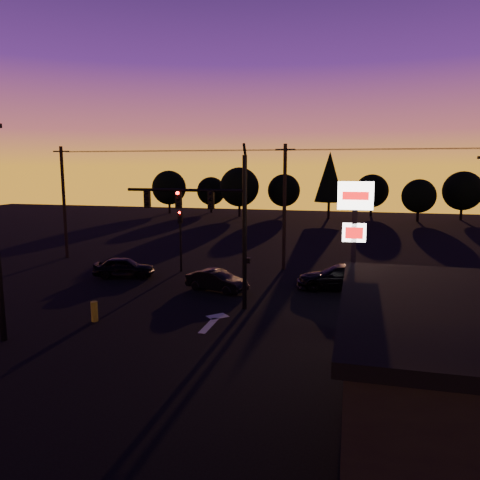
# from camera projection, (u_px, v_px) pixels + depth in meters

# --- Properties ---
(ground) EXTENTS (120.00, 120.00, 0.00)m
(ground) POSITION_uv_depth(u_px,v_px,m) (192.00, 332.00, 21.24)
(ground) COLOR black
(ground) RESTS_ON ground
(lane_arrow) EXTENTS (1.20, 3.10, 0.01)m
(lane_arrow) POSITION_uv_depth(u_px,v_px,m) (213.00, 321.00, 22.72)
(lane_arrow) COLOR beige
(lane_arrow) RESTS_ON ground
(traffic_signal_mast) EXTENTS (6.79, 0.52, 8.58)m
(traffic_signal_mast) POSITION_uv_depth(u_px,v_px,m) (215.00, 215.00, 24.32)
(traffic_signal_mast) COLOR black
(traffic_signal_mast) RESTS_ON ground
(secondary_signal) EXTENTS (0.30, 0.31, 4.35)m
(secondary_signal) POSITION_uv_depth(u_px,v_px,m) (180.00, 232.00, 33.00)
(secondary_signal) COLOR black
(secondary_signal) RESTS_ON ground
(pylon_sign) EXTENTS (1.50, 0.28, 6.80)m
(pylon_sign) POSITION_uv_depth(u_px,v_px,m) (354.00, 225.00, 20.21)
(pylon_sign) COLOR black
(pylon_sign) RESTS_ON ground
(utility_pole_0) EXTENTS (1.40, 0.26, 9.00)m
(utility_pole_0) POSITION_uv_depth(u_px,v_px,m) (64.00, 202.00, 37.81)
(utility_pole_0) COLOR black
(utility_pole_0) RESTS_ON ground
(utility_pole_1) EXTENTS (1.40, 0.26, 9.00)m
(utility_pole_1) POSITION_uv_depth(u_px,v_px,m) (284.00, 206.00, 33.44)
(utility_pole_1) COLOR black
(utility_pole_1) RESTS_ON ground
(power_wires) EXTENTS (36.00, 1.22, 0.07)m
(power_wires) POSITION_uv_depth(u_px,v_px,m) (285.00, 150.00, 32.82)
(power_wires) COLOR black
(power_wires) RESTS_ON ground
(bollard) EXTENTS (0.33, 0.33, 0.98)m
(bollard) POSITION_uv_depth(u_px,v_px,m) (94.00, 311.00, 22.62)
(bollard) COLOR #AEB21A
(bollard) RESTS_ON ground
(tree_0) EXTENTS (5.36, 5.36, 6.74)m
(tree_0) POSITION_uv_depth(u_px,v_px,m) (169.00, 188.00, 73.82)
(tree_0) COLOR black
(tree_0) RESTS_ON ground
(tree_1) EXTENTS (4.54, 4.54, 5.71)m
(tree_1) POSITION_uv_depth(u_px,v_px,m) (211.00, 191.00, 75.33)
(tree_1) COLOR black
(tree_1) RESTS_ON ground
(tree_2) EXTENTS (5.77, 5.78, 7.26)m
(tree_2) POSITION_uv_depth(u_px,v_px,m) (239.00, 187.00, 68.94)
(tree_2) COLOR black
(tree_2) RESTS_ON ground
(tree_3) EXTENTS (4.95, 4.95, 6.22)m
(tree_3) POSITION_uv_depth(u_px,v_px,m) (284.00, 190.00, 71.41)
(tree_3) COLOR black
(tree_3) RESTS_ON ground
(tree_4) EXTENTS (4.18, 4.18, 9.50)m
(tree_4) POSITION_uv_depth(u_px,v_px,m) (330.00, 177.00, 66.49)
(tree_4) COLOR black
(tree_4) RESTS_ON ground
(tree_5) EXTENTS (4.95, 4.95, 6.22)m
(tree_5) POSITION_uv_depth(u_px,v_px,m) (372.00, 191.00, 70.16)
(tree_5) COLOR black
(tree_5) RESTS_ON ground
(tree_6) EXTENTS (4.54, 4.54, 5.71)m
(tree_6) POSITION_uv_depth(u_px,v_px,m) (419.00, 196.00, 63.01)
(tree_6) COLOR black
(tree_6) RESTS_ON ground
(tree_7) EXTENTS (5.36, 5.36, 6.74)m
(tree_7) POSITION_uv_depth(u_px,v_px,m) (463.00, 191.00, 64.32)
(tree_7) COLOR black
(tree_7) RESTS_ON ground
(car_left) EXTENTS (4.29, 2.54, 1.37)m
(car_left) POSITION_uv_depth(u_px,v_px,m) (124.00, 267.00, 31.60)
(car_left) COLOR black
(car_left) RESTS_ON ground
(car_mid) EXTENTS (4.03, 2.35, 1.26)m
(car_mid) POSITION_uv_depth(u_px,v_px,m) (217.00, 281.00, 28.14)
(car_mid) COLOR black
(car_mid) RESTS_ON ground
(car_right) EXTENTS (5.44, 2.83, 1.51)m
(car_right) POSITION_uv_depth(u_px,v_px,m) (340.00, 277.00, 28.50)
(car_right) COLOR black
(car_right) RESTS_ON ground
(suv_parked) EXTENTS (3.10, 5.63, 1.49)m
(suv_parked) POSITION_uv_depth(u_px,v_px,m) (390.00, 363.00, 16.09)
(suv_parked) COLOR black
(suv_parked) RESTS_ON ground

